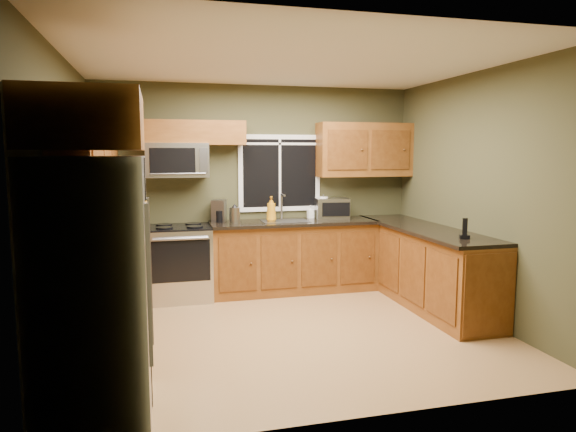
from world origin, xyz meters
name	(u,v)px	position (x,y,z in m)	size (l,w,h in m)	color
floor	(292,331)	(0.00, 0.00, 0.00)	(4.20, 4.20, 0.00)	#A17747
ceiling	(292,61)	(0.00, 0.00, 2.70)	(4.20, 4.20, 0.00)	white
back_wall	(258,188)	(0.00, 1.80, 1.35)	(4.20, 4.20, 0.00)	#3C3C23
front_wall	(361,225)	(0.00, -1.80, 1.35)	(4.20, 4.20, 0.00)	#3C3C23
left_wall	(65,206)	(-2.10, 0.00, 1.35)	(3.60, 3.60, 0.00)	#3C3C23
right_wall	(477,196)	(2.10, 0.00, 1.35)	(3.60, 3.60, 0.00)	#3C3C23
window	(280,173)	(0.30, 1.78, 1.55)	(1.12, 0.03, 1.02)	white
base_cabinets_left	(110,288)	(-1.80, 0.48, 0.45)	(0.60, 2.65, 0.90)	brown
countertop_left	(110,243)	(-1.78, 0.48, 0.92)	(0.65, 2.65, 0.04)	black
base_cabinets_back	(293,257)	(0.42, 1.50, 0.45)	(2.17, 0.60, 0.90)	brown
countertop_back	(294,222)	(0.42, 1.48, 0.92)	(2.17, 0.65, 0.04)	black
base_cabinets_peninsula	(425,267)	(1.80, 0.54, 0.45)	(0.60, 2.52, 0.90)	brown
countertop_peninsula	(424,229)	(1.78, 0.55, 0.92)	(0.65, 2.50, 0.04)	black
upper_cabinets_left	(89,149)	(-1.94, 0.48, 1.86)	(0.33, 2.65, 0.72)	brown
upper_cabinets_back_left	(193,133)	(-0.85, 1.64, 2.07)	(1.30, 0.33, 0.30)	brown
upper_cabinets_back_right	(364,150)	(1.45, 1.64, 1.86)	(1.30, 0.33, 0.72)	brown
upper_cabinet_over_fridge	(85,121)	(-1.74, -1.30, 2.03)	(0.72, 0.90, 0.38)	brown
refrigerator	(93,289)	(-1.74, -1.30, 0.90)	(0.74, 0.90, 1.80)	#B7B7BC
range	(180,262)	(-1.05, 1.47, 0.47)	(0.76, 0.69, 0.94)	#B7B7BC
microwave	(177,160)	(-1.05, 1.61, 1.73)	(0.76, 0.41, 0.42)	#B7B7BC
sink	(285,220)	(0.30, 1.49, 0.95)	(0.60, 0.42, 0.36)	slate
toaster_oven	(332,208)	(0.99, 1.62, 1.08)	(0.48, 0.40, 0.27)	#B7B7BC
coffee_maker	(219,211)	(-0.54, 1.64, 1.07)	(0.22, 0.26, 0.28)	slate
kettle	(235,214)	(-0.36, 1.45, 1.05)	(0.17, 0.17, 0.25)	#B7B7BC
paper_towel_roll	(323,207)	(0.88, 1.68, 1.08)	(0.15, 0.15, 0.32)	white
soap_bottle_a	(271,209)	(0.12, 1.50, 1.10)	(0.13, 0.13, 0.33)	orange
soap_bottle_b	(311,212)	(0.70, 1.67, 1.03)	(0.08, 0.08, 0.18)	white
cordless_phone	(465,233)	(1.76, -0.31, 1.00)	(0.13, 0.13, 0.21)	black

